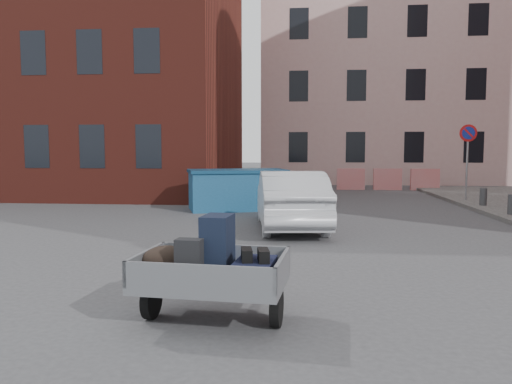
# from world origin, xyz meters

# --- Properties ---
(ground) EXTENTS (120.00, 120.00, 0.00)m
(ground) POSITION_xyz_m (0.00, 0.00, 0.00)
(ground) COLOR #38383A
(ground) RESTS_ON ground
(building_brick) EXTENTS (12.00, 10.00, 14.00)m
(building_brick) POSITION_xyz_m (-9.00, 13.00, 7.00)
(building_brick) COLOR #591E16
(building_brick) RESTS_ON ground
(building_pink) EXTENTS (16.00, 8.00, 14.00)m
(building_pink) POSITION_xyz_m (6.00, 22.00, 7.00)
(building_pink) COLOR #C89E9A
(building_pink) RESTS_ON ground
(no_parking_sign) EXTENTS (0.60, 0.09, 2.65)m
(no_parking_sign) POSITION_xyz_m (6.00, 9.48, 2.01)
(no_parking_sign) COLOR gray
(no_parking_sign) RESTS_ON sidewalk
(barriers) EXTENTS (4.70, 0.18, 1.00)m
(barriers) POSITION_xyz_m (4.20, 15.00, 0.50)
(barriers) COLOR red
(barriers) RESTS_ON ground
(trailer) EXTENTS (1.70, 1.87, 1.20)m
(trailer) POSITION_xyz_m (-0.75, -3.31, 0.61)
(trailer) COLOR black
(trailer) RESTS_ON ground
(dumpster) EXTENTS (3.37, 2.42, 1.27)m
(dumpster) POSITION_xyz_m (-1.81, 6.94, 0.64)
(dumpster) COLOR navy
(dumpster) RESTS_ON ground
(silver_car) EXTENTS (2.00, 4.40, 1.40)m
(silver_car) POSITION_xyz_m (-0.05, 3.40, 0.70)
(silver_car) COLOR #B2B4B9
(silver_car) RESTS_ON ground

